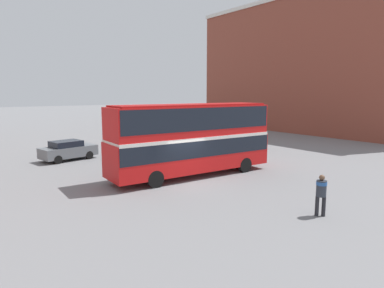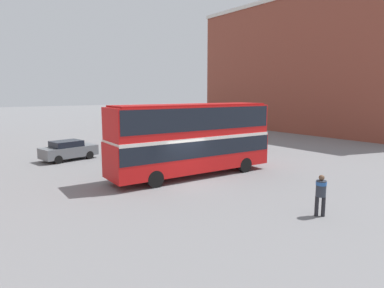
{
  "view_description": "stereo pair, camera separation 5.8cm",
  "coord_description": "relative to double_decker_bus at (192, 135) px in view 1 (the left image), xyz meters",
  "views": [
    {
      "loc": [
        -11.04,
        -15.5,
        5.17
      ],
      "look_at": [
        1.28,
        1.32,
        2.0
      ],
      "focal_mm": 32.0,
      "sensor_mm": 36.0,
      "label": 1
    },
    {
      "loc": [
        -10.99,
        -15.53,
        5.17
      ],
      "look_at": [
        1.28,
        1.32,
        2.0
      ],
      "focal_mm": 32.0,
      "sensor_mm": 36.0,
      "label": 2
    }
  ],
  "objects": [
    {
      "name": "parked_car_kerb_far",
      "position": [
        9.19,
        5.6,
        -1.7
      ],
      "size": [
        4.38,
        1.94,
        1.69
      ],
      "rotation": [
        0.0,
        0.0,
        3.11
      ],
      "color": "silver",
      "rests_on": "ground_plane"
    },
    {
      "name": "pedestrian_foreground",
      "position": [
        0.19,
        -8.87,
        -1.46
      ],
      "size": [
        0.62,
        0.62,
        1.78
      ],
      "rotation": [
        0.0,
        0.0,
        3.93
      ],
      "color": "#232328",
      "rests_on": "ground_plane"
    },
    {
      "name": "building_row_right",
      "position": [
        28.66,
        11.62,
        6.09
      ],
      "size": [
        11.0,
        32.61,
        17.25
      ],
      "color": "brown",
      "rests_on": "ground_plane"
    },
    {
      "name": "parked_car_kerb_near",
      "position": [
        -4.72,
        9.66,
        -1.78
      ],
      "size": [
        4.36,
        2.52,
        1.51
      ],
      "rotation": [
        0.0,
        0.0,
        0.19
      ],
      "color": "slate",
      "rests_on": "ground_plane"
    },
    {
      "name": "double_decker_bus",
      "position": [
        0.0,
        0.0,
        0.0
      ],
      "size": [
        10.7,
        2.93,
        4.45
      ],
      "rotation": [
        0.0,
        0.0,
        -0.04
      ],
      "color": "red",
      "rests_on": "ground_plane"
    },
    {
      "name": "ground_plane",
      "position": [
        -1.28,
        -1.32,
        -2.55
      ],
      "size": [
        240.0,
        240.0,
        0.0
      ],
      "primitive_type": "plane",
      "color": "slate"
    }
  ]
}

